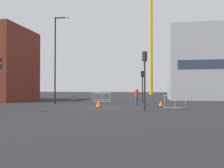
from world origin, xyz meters
The scene contains 13 objects.
ground centered at (0.00, 0.00, 0.00)m, with size 160.00×160.00×0.00m, color black.
office_block centered at (12.08, 15.81, 5.12)m, with size 10.88×7.24×10.24m.
construction_crane centered at (3.80, 40.14, 17.32)m, with size 11.36×14.49×26.67m.
streetlamp_tall centered at (-5.48, 3.46, 5.11)m, with size 1.57×0.24×8.96m.
traffic_light_crosswalk centered at (3.67, -2.26, 2.86)m, with size 0.38×0.36×4.29m.
traffic_light_far centered at (3.16, 6.85, 2.40)m, with size 0.39×0.31×3.53m.
pedestrian_walking centered at (2.80, 2.44, 0.96)m, with size 0.34×0.34×1.65m.
safety_barrier_mid_span centered at (-1.43, 7.18, 0.56)m, with size 2.01×0.27×1.08m.
safety_barrier_front centered at (5.97, -0.46, 0.56)m, with size 1.81×0.19×1.08m.
safety_barrier_left_run centered at (-6.00, 10.36, 0.56)m, with size 0.08×2.34×1.08m.
safety_barrier_rear centered at (-2.53, 11.42, 0.56)m, with size 2.56×0.16×1.08m.
traffic_cone_striped centered at (-0.39, 0.42, 0.28)m, with size 0.60×0.60×0.61m.
traffic_cone_on_verge centered at (4.99, 2.15, 0.26)m, with size 0.56×0.56×0.56m.
Camera 1 is at (4.16, -19.72, 1.64)m, focal length 38.29 mm.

